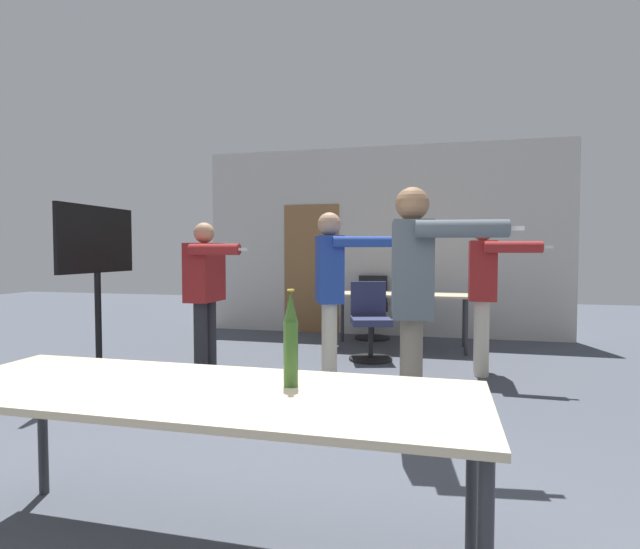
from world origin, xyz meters
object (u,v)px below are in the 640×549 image
person_center_tall (206,284)px  office_chair_mid_tucked (372,309)px  beer_bottle (291,341)px  person_left_plaid (414,288)px  office_chair_near_pushed (370,323)px  person_right_polo (484,283)px  tv_screen (97,274)px  person_near_casual (331,281)px

person_center_tall → office_chair_mid_tucked: 3.03m
beer_bottle → person_center_tall: bearing=122.6°
person_left_plaid → person_center_tall: bearing=-126.4°
person_center_tall → office_chair_near_pushed: (1.57, 1.19, -0.52)m
person_right_polo → office_chair_mid_tucked: bearing=-142.2°
person_left_plaid → person_right_polo: (0.62, 1.97, -0.08)m
person_left_plaid → office_chair_mid_tucked: bearing=-175.2°
tv_screen → person_left_plaid: (3.01, -0.56, -0.04)m
tv_screen → person_right_polo: 3.90m
person_right_polo → office_chair_mid_tucked: person_right_polo is taller
tv_screen → person_near_casual: size_ratio=1.03×
person_right_polo → person_near_casual: 1.69m
person_near_casual → beer_bottle: person_near_casual is taller
tv_screen → office_chair_mid_tucked: bearing=-33.5°
person_left_plaid → person_right_polo: size_ratio=1.07×
office_chair_mid_tucked → tv_screen: bearing=51.0°
person_left_plaid → office_chair_mid_tucked: (-0.82, 3.88, -0.61)m
tv_screen → beer_bottle: tv_screen is taller
person_center_tall → office_chair_mid_tucked: (1.41, 2.63, -0.52)m
office_chair_near_pushed → beer_bottle: (0.23, -4.01, 0.50)m
office_chair_mid_tucked → person_right_polo: bearing=121.5°
office_chair_near_pushed → person_right_polo: bearing=144.4°
person_center_tall → tv_screen: bearing=-47.1°
tv_screen → person_near_casual: (2.16, 0.58, -0.07)m
person_center_tall → beer_bottle: 3.34m
tv_screen → person_near_casual: 2.24m
tv_screen → person_near_casual: tv_screen is taller
tv_screen → office_chair_near_pushed: size_ratio=1.87×
beer_bottle → tv_screen: bearing=140.6°
tv_screen → office_chair_near_pushed: (2.36, 1.88, -0.65)m
person_left_plaid → tv_screen: bearing=-107.7°
office_chair_near_pushed → office_chair_mid_tucked: office_chair_mid_tucked is taller
tv_screen → beer_bottle: bearing=-129.4°
person_center_tall → beer_bottle: size_ratio=3.93×
person_center_tall → person_near_casual: 1.38m
person_right_polo → office_chair_near_pushed: person_right_polo is taller
person_center_tall → person_left_plaid: 2.55m
office_chair_mid_tucked → beer_bottle: beer_bottle is taller
person_right_polo → beer_bottle: 3.69m
person_near_casual → office_chair_mid_tucked: size_ratio=1.80×
tv_screen → office_chair_near_pushed: bearing=-51.5°
person_center_tall → office_chair_near_pushed: person_center_tall is taller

